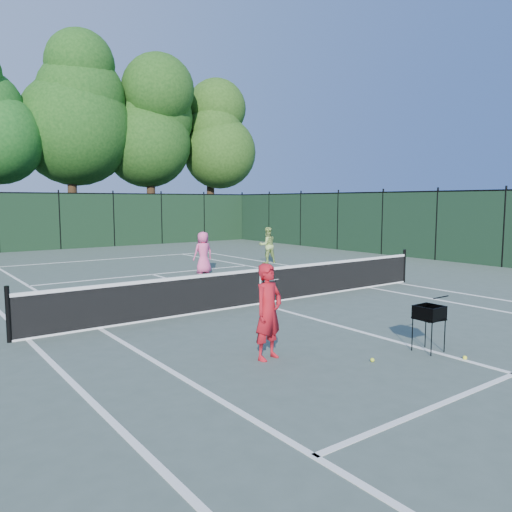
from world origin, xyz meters
TOP-DOWN VIEW (x-y plane):
  - ground at (0.00, 0.00)m, footprint 90.00×90.00m
  - sideline_doubles_left at (-5.49, 0.00)m, footprint 0.10×23.77m
  - sideline_doubles_right at (5.49, 0.00)m, footprint 0.10×23.77m
  - sideline_singles_left at (-4.12, 0.00)m, footprint 0.10×23.77m
  - sideline_singles_right at (4.12, 0.00)m, footprint 0.10×23.77m
  - baseline_far at (0.00, 11.88)m, footprint 10.97×0.10m
  - service_line_far at (0.00, 6.40)m, footprint 8.23×0.10m
  - center_service_line at (0.00, 0.00)m, footprint 0.10×12.80m
  - tennis_net at (0.00, 0.00)m, footprint 11.69×0.09m
  - fence_far at (0.00, 18.00)m, footprint 24.00×0.05m
  - fence_right at (12.00, 0.00)m, footprint 0.05×36.00m
  - tree_3 at (2.00, 22.30)m, footprint 7.00×7.00m
  - tree_4 at (7.00, 21.60)m, footprint 6.20×6.20m
  - tree_5 at (12.00, 22.10)m, footprint 5.80×5.80m
  - coach at (-2.53, -3.60)m, footprint 0.84×0.74m
  - player_pink at (1.62, 5.57)m, footprint 0.74×0.48m
  - player_green at (5.31, 6.55)m, footprint 0.85×0.74m
  - ball_hopper at (-0.05, -4.93)m, footprint 0.48×0.48m
  - loose_ball_near_cart at (-1.28, -4.75)m, footprint 0.07×0.07m
  - loose_ball_midcourt at (0.04, -5.57)m, footprint 0.07×0.07m

SIDE VIEW (x-z plane):
  - ground at x=0.00m, z-range 0.00..0.00m
  - sideline_doubles_left at x=-5.49m, z-range 0.00..0.01m
  - sideline_doubles_right at x=5.49m, z-range 0.00..0.01m
  - sideline_singles_left at x=-4.12m, z-range 0.00..0.01m
  - sideline_singles_right at x=4.12m, z-range 0.00..0.01m
  - baseline_far at x=0.00m, z-range 0.00..0.01m
  - service_line_far at x=0.00m, z-range 0.00..0.01m
  - center_service_line at x=0.00m, z-range 0.00..0.01m
  - loose_ball_near_cart at x=-1.28m, z-range 0.00..0.07m
  - loose_ball_midcourt at x=0.04m, z-range 0.00..0.07m
  - tennis_net at x=0.00m, z-range -0.05..1.01m
  - ball_hopper at x=-0.05m, z-range 0.27..1.08m
  - player_pink at x=1.62m, z-range 0.00..1.51m
  - player_green at x=5.31m, z-range 0.00..1.52m
  - coach at x=-2.53m, z-range 0.00..1.59m
  - fence_far at x=0.00m, z-range 0.00..3.00m
  - fence_right at x=12.00m, z-range 0.00..3.00m
  - tree_5 at x=12.00m, z-range 1.59..13.82m
  - tree_4 at x=7.00m, z-range 1.66..14.63m
  - tree_3 at x=2.00m, z-range 1.78..16.23m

